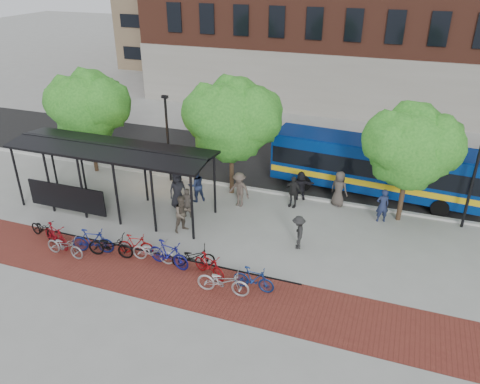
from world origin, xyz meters
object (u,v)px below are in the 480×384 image
(bus_shelter, at_px, (109,156))
(bike_6, at_px, (153,251))
(pedestrian_3, at_px, (239,189))
(bike_0, at_px, (43,229))
(bike_9, at_px, (209,265))
(bike_4, at_px, (110,246))
(bike_7, at_px, (169,254))
(bike_10, at_px, (223,281))
(pedestrian_5, at_px, (301,186))
(lamp_post_right, at_px, (474,176))
(bike_3, at_px, (93,241))
(pedestrian_8, at_px, (183,214))
(bike_11, at_px, (254,279))
(pedestrian_7, at_px, (383,206))
(tree_b, at_px, (233,116))
(pedestrian_1, at_px, (187,203))
(pedestrian_2, at_px, (196,185))
(tree_a, at_px, (89,104))
(tree_c, at_px, (413,144))
(pedestrian_4, at_px, (293,192))
(bike_2, at_px, (65,246))
(bike_5, at_px, (135,244))
(lamp_post_left, at_px, (168,137))
(bike_8, at_px, (193,257))
(bike_1, at_px, (56,235))
(bus, at_px, (375,164))
(pedestrian_9, at_px, (298,232))
(pedestrian_6, at_px, (339,189))

(bus_shelter, distance_m, bike_6, 6.13)
(pedestrian_3, bearing_deg, bus_shelter, -143.63)
(bike_0, bearing_deg, bike_9, -74.93)
(bike_4, distance_m, bike_7, 2.76)
(bike_6, relative_size, bike_10, 0.93)
(bike_4, relative_size, pedestrian_5, 1.28)
(bike_7, height_order, pedestrian_3, pedestrian_3)
(bus_shelter, xyz_separation_m, lamp_post_right, (17.13, 4.08, -0.25))
(bike_3, height_order, pedestrian_8, pedestrian_8)
(bike_11, relative_size, pedestrian_8, 0.92)
(pedestrian_7, bearing_deg, tree_b, -25.46)
(pedestrian_1, relative_size, pedestrian_2, 0.85)
(bike_11, bearing_deg, tree_a, 60.77)
(tree_c, height_order, bike_3, tree_c)
(bike_4, bearing_deg, bike_3, 81.07)
(lamp_post_right, xyz_separation_m, pedestrian_1, (-13.15, -3.63, -1.94))
(bike_0, distance_m, bike_3, 2.92)
(bike_9, height_order, pedestrian_4, pedestrian_4)
(bus_shelter, relative_size, lamp_post_right, 2.07)
(tree_c, xyz_separation_m, bike_2, (-13.85, -8.38, -3.54))
(bike_3, distance_m, bike_11, 7.60)
(pedestrian_3, xyz_separation_m, pedestrian_5, (2.89, 1.83, -0.14))
(tree_b, height_order, bike_7, tree_b)
(pedestrian_1, bearing_deg, pedestrian_4, -161.11)
(bike_5, xyz_separation_m, pedestrian_2, (0.44, 5.58, 0.45))
(lamp_post_left, xyz_separation_m, bike_8, (4.92, -7.43, -2.26))
(bike_1, xyz_separation_m, bike_3, (1.88, 0.15, 0.02))
(bus_shelter, relative_size, pedestrian_8, 5.65)
(bus, distance_m, bike_6, 13.04)
(bike_3, distance_m, bike_4, 0.94)
(pedestrian_9, bearing_deg, bike_0, -88.17)
(bike_5, xyz_separation_m, bike_9, (3.72, -0.38, 0.03))
(lamp_post_right, height_order, pedestrian_4, lamp_post_right)
(bike_4, height_order, pedestrian_9, pedestrian_9)
(lamp_post_left, xyz_separation_m, bike_7, (3.93, -7.78, -2.13))
(lamp_post_right, bearing_deg, bike_7, -147.22)
(bike_2, relative_size, bike_10, 0.91)
(lamp_post_left, xyz_separation_m, bike_11, (7.84, -8.08, -2.23))
(bus, relative_size, pedestrian_1, 7.14)
(bike_2, height_order, bike_3, bike_3)
(pedestrian_4, bearing_deg, pedestrian_6, 32.99)
(bike_2, distance_m, bike_9, 6.63)
(bike_7, bearing_deg, bike_11, -84.99)
(bike_9, bearing_deg, pedestrian_8, 64.78)
(bike_7, relative_size, pedestrian_1, 1.27)
(pedestrian_9, bearing_deg, bike_9, -55.77)
(bus_shelter, distance_m, pedestrian_6, 11.97)
(pedestrian_4, distance_m, pedestrian_6, 2.45)
(bike_11, distance_m, pedestrian_5, 8.29)
(tree_c, relative_size, pedestrian_2, 3.14)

